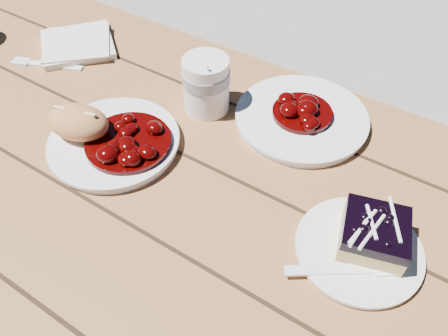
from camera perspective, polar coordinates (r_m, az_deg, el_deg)
The scene contains 12 objects.
picnic_table at distance 0.82m, azimuth -4.36°, elevation -11.26°, with size 2.00×1.55×0.75m.
main_plate at distance 0.78m, azimuth -14.11°, elevation 3.22°, with size 0.22×0.22×0.02m, color white.
goulash_stew at distance 0.75m, azimuth -12.58°, elevation 4.18°, with size 0.15×0.15×0.04m, color #3B0202, non-canonical shape.
bread_roll at distance 0.78m, azimuth -18.53°, elevation 5.69°, with size 0.11×0.07×0.06m, color tan.
dessert_plate at distance 0.66m, azimuth 17.14°, elevation -10.15°, with size 0.17×0.17×0.01m, color white.
blueberry_cake at distance 0.64m, azimuth 19.02°, elevation -8.12°, with size 0.11×0.11×0.05m.
fork_dessert at distance 0.62m, azimuth 13.75°, elevation -12.76°, with size 0.03×0.16×0.01m, color white, non-canonical shape.
coffee_cup at distance 0.81m, azimuth -2.33°, elevation 10.79°, with size 0.08×0.08×0.11m, color white.
napkin_stack at distance 1.05m, azimuth -18.56°, elevation 15.06°, with size 0.15×0.15×0.01m, color white.
fork_table at distance 1.01m, azimuth -21.31°, elevation 12.39°, with size 0.03×0.16×0.01m, color white, non-canonical shape.
second_plate at distance 0.82m, azimuth 10.06°, elevation 6.40°, with size 0.24×0.24×0.02m, color white.
second_stew at distance 0.80m, azimuth 10.33°, elevation 7.95°, with size 0.11×0.11×0.04m, color #3B0202, non-canonical shape.
Camera 1 is at (0.28, -0.32, 1.29)m, focal length 35.00 mm.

